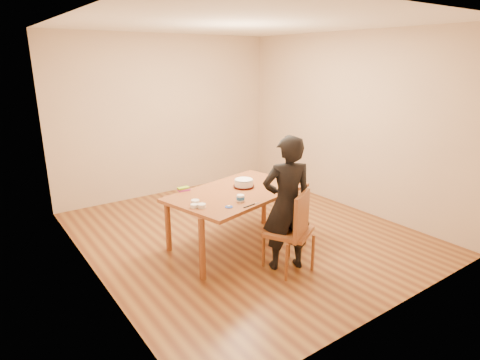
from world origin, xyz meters
TOP-DOWN VIEW (x-y plane):
  - room_shell at (0.00, 0.34)m, footprint 4.00×4.50m
  - dining_table at (-0.32, -0.31)m, footprint 1.87×1.36m
  - dining_chair at (-0.17, -1.08)m, footprint 0.62×0.62m
  - cake_plate at (-0.18, -0.24)m, footprint 0.26×0.26m
  - cake at (-0.18, -0.24)m, footprint 0.23×0.23m
  - frosting_dome at (-0.18, -0.24)m, footprint 0.23×0.23m
  - frosting_tub at (-0.51, -0.64)m, footprint 0.08×0.08m
  - frosting_lid at (-0.73, -0.72)m, footprint 0.09×0.09m
  - frosting_dollop at (-0.73, -0.72)m, footprint 0.04×0.04m
  - ramekin_green at (-0.98, -0.56)m, footprint 0.09×0.09m
  - ramekin_yellow at (-0.97, -0.41)m, footprint 0.09×0.09m
  - ramekin_multi at (-1.04, -0.51)m, footprint 0.08×0.08m
  - candy_box_pink at (-0.85, 0.08)m, footprint 0.15×0.10m
  - candy_box_green at (-0.86, 0.08)m, footprint 0.14×0.08m
  - spatula at (-0.52, -0.82)m, footprint 0.17×0.04m
  - person at (-0.17, -1.04)m, footprint 0.66×0.56m

SIDE VIEW (x-z plane):
  - dining_chair at x=-0.17m, z-range 0.43..0.47m
  - dining_table at x=-0.32m, z-range 0.71..0.75m
  - frosting_lid at x=-0.73m, z-range 0.75..0.76m
  - spatula at x=-0.52m, z-range 0.75..0.76m
  - cake_plate at x=-0.18m, z-range 0.75..0.77m
  - candy_box_pink at x=-0.85m, z-range 0.75..0.77m
  - frosting_dollop at x=-0.73m, z-range 0.76..0.78m
  - person at x=-0.17m, z-range 0.00..1.54m
  - ramekin_multi at x=-1.04m, z-range 0.75..0.79m
  - ramekin_green at x=-0.98m, z-range 0.75..0.79m
  - ramekin_yellow at x=-0.97m, z-range 0.75..0.79m
  - candy_box_green at x=-0.86m, z-range 0.77..0.79m
  - frosting_tub at x=-0.51m, z-range 0.75..0.83m
  - cake at x=-0.18m, z-range 0.77..0.84m
  - frosting_dome at x=-0.18m, z-range 0.84..0.87m
  - room_shell at x=0.00m, z-range 0.00..2.70m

